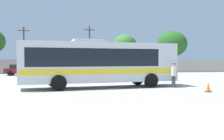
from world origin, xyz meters
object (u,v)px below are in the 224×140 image
object	(u,v)px
utility_pole_far	(90,48)
roadside_tree_midright	(125,44)
attendant_by_bus_door	(174,74)
coach_bus_silver_yellow	(98,62)
utility_pole_near	(24,49)
roadside_tree_right	(172,44)
parked_car_third_black	(69,69)
parked_car_second_maroon	(21,70)
traffic_cone_on_apron	(208,87)
roadside_tree_midleft	(47,50)

from	to	relation	value
utility_pole_far	roadside_tree_midright	world-z (taller)	utility_pole_far
attendant_by_bus_door	roadside_tree_midright	distance (m)	31.21
coach_bus_silver_yellow	utility_pole_near	size ratio (longest dim) A/B	1.62
utility_pole_near	roadside_tree_midright	xyz separation A→B (m)	(17.50, 4.28, 1.17)
coach_bus_silver_yellow	roadside_tree_right	distance (m)	33.04
parked_car_third_black	roadside_tree_right	xyz separation A→B (m)	(19.21, 8.49, 4.23)
attendant_by_bus_door	roadside_tree_right	world-z (taller)	roadside_tree_right
coach_bus_silver_yellow	attendant_by_bus_door	xyz separation A→B (m)	(5.43, -1.09, -0.86)
utility_pole_far	roadside_tree_right	world-z (taller)	utility_pole_far
parked_car_second_maroon	roadside_tree_right	world-z (taller)	roadside_tree_right
utility_pole_near	traffic_cone_on_apron	xyz separation A→B (m)	(14.50, -29.48, -3.51)
coach_bus_silver_yellow	parked_car_second_maroon	size ratio (longest dim) A/B	2.72
parked_car_third_black	utility_pole_far	xyz separation A→B (m)	(3.79, 7.11, 3.25)
utility_pole_far	traffic_cone_on_apron	size ratio (longest dim) A/B	12.06
utility_pole_far	traffic_cone_on_apron	bearing A→B (deg)	-82.51
parked_car_second_maroon	utility_pole_near	xyz separation A→B (m)	(-0.45, 7.13, 3.05)
utility_pole_near	parked_car_third_black	bearing A→B (deg)	-42.60
parked_car_third_black	roadside_tree_midleft	distance (m)	9.99
traffic_cone_on_apron	roadside_tree_midleft	bearing A→B (deg)	108.90
coach_bus_silver_yellow	parked_car_third_black	size ratio (longest dim) A/B	2.59
attendant_by_bus_door	roadside_tree_midleft	bearing A→B (deg)	109.02
utility_pole_near	roadside_tree_midright	size ratio (longest dim) A/B	1.07
attendant_by_bus_door	parked_car_second_maroon	xyz separation A→B (m)	(-13.07, 19.28, -0.24)
attendant_by_bus_door	traffic_cone_on_apron	size ratio (longest dim) A/B	2.77
roadside_tree_midright	roadside_tree_right	size ratio (longest dim) A/B	0.92
coach_bus_silver_yellow	roadside_tree_right	world-z (taller)	roadside_tree_right
coach_bus_silver_yellow	parked_car_third_black	bearing A→B (deg)	94.08
coach_bus_silver_yellow	traffic_cone_on_apron	size ratio (longest dim) A/B	18.39
coach_bus_silver_yellow	parked_car_second_maroon	bearing A→B (deg)	112.77
utility_pole_near	roadside_tree_right	bearing A→B (deg)	5.09
attendant_by_bus_door	roadside_tree_midright	size ratio (longest dim) A/B	0.26
utility_pole_far	parked_car_second_maroon	bearing A→B (deg)	-141.28
coach_bus_silver_yellow	utility_pole_far	size ratio (longest dim) A/B	1.52
roadside_tree_midright	utility_pole_far	bearing A→B (deg)	-154.39
utility_pole_far	coach_bus_silver_yellow	bearing A→B (deg)	-95.26
roadside_tree_midleft	roadside_tree_midright	size ratio (longest dim) A/B	0.80
parked_car_third_black	utility_pole_near	xyz separation A→B (m)	(-6.72, 6.18, 3.03)
attendant_by_bus_door	utility_pole_near	xyz separation A→B (m)	(-13.52, 26.41, 2.81)
attendant_by_bus_door	utility_pole_far	bearing A→B (deg)	96.29
coach_bus_silver_yellow	roadside_tree_right	size ratio (longest dim) A/B	1.59
attendant_by_bus_door	parked_car_second_maroon	size ratio (longest dim) A/B	0.41
coach_bus_silver_yellow	utility_pole_near	bearing A→B (deg)	107.71
attendant_by_bus_door	utility_pole_near	size ratio (longest dim) A/B	0.24
parked_car_second_maroon	roadside_tree_midleft	world-z (taller)	roadside_tree_midleft
parked_car_second_maroon	roadside_tree_midright	distance (m)	20.95
attendant_by_bus_door	parked_car_third_black	size ratio (longest dim) A/B	0.39
roadside_tree_right	utility_pole_near	bearing A→B (deg)	-174.91
parked_car_second_maroon	parked_car_third_black	bearing A→B (deg)	8.63
parked_car_third_black	roadside_tree_midleft	size ratio (longest dim) A/B	0.84
attendant_by_bus_door	utility_pole_far	size ratio (longest dim) A/B	0.23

